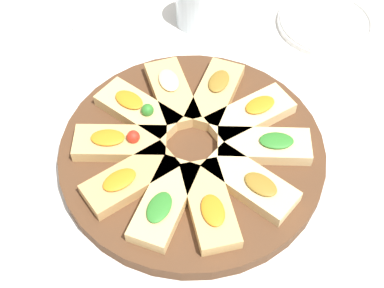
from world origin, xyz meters
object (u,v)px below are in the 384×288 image
(plate_left, at_px, (34,51))
(plate_right, at_px, (326,22))
(water_glass, at_px, (196,5))
(serving_board, at_px, (192,153))

(plate_left, bearing_deg, plate_right, 23.43)
(plate_right, distance_m, water_glass, 0.25)
(serving_board, distance_m, water_glass, 0.32)
(plate_left, relative_size, water_glass, 2.35)
(plate_left, distance_m, water_glass, 0.31)
(plate_left, distance_m, plate_right, 0.55)
(serving_board, height_order, plate_left, serving_board)
(serving_board, bearing_deg, plate_right, 65.69)
(plate_left, height_order, water_glass, water_glass)
(plate_right, bearing_deg, serving_board, -114.31)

